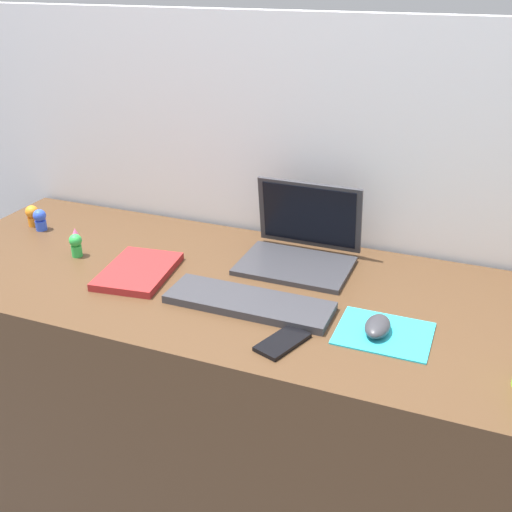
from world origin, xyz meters
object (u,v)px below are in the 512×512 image
at_px(mouse, 378,326).
at_px(toy_figurine_orange, 32,215).
at_px(toy_figurine_pink, 75,234).
at_px(cell_phone, 283,342).
at_px(keyboard, 249,303).
at_px(laptop, 301,243).
at_px(notebook_pad, 138,271).
at_px(toy_figurine_green, 76,244).
at_px(toy_figurine_blue, 40,219).

distance_m(mouse, toy_figurine_orange, 1.17).
bearing_deg(toy_figurine_pink, cell_phone, -21.16).
bearing_deg(mouse, cell_phone, -147.84).
height_order(keyboard, cell_phone, keyboard).
bearing_deg(cell_phone, laptop, 122.45).
bearing_deg(keyboard, toy_figurine_pink, 164.90).
bearing_deg(notebook_pad, toy_figurine_green, 164.00).
distance_m(toy_figurine_pink, toy_figurine_green, 0.12).
distance_m(laptop, keyboard, 0.30).
bearing_deg(toy_figurine_blue, toy_figurine_green, -27.92).
distance_m(keyboard, mouse, 0.32).
bearing_deg(toy_figurine_blue, toy_figurine_orange, 157.41).
bearing_deg(laptop, cell_phone, -77.49).
relative_size(keyboard, toy_figurine_orange, 6.09).
bearing_deg(laptop, notebook_pad, -147.19).
relative_size(keyboard, toy_figurine_pink, 10.53).
distance_m(mouse, notebook_pad, 0.66).
bearing_deg(toy_figurine_blue, cell_phone, -19.40).
height_order(cell_phone, notebook_pad, notebook_pad).
bearing_deg(notebook_pad, mouse, -12.07).
distance_m(keyboard, cell_phone, 0.18).
height_order(notebook_pad, toy_figurine_orange, toy_figurine_orange).
distance_m(cell_phone, toy_figurine_orange, 1.02).
xyz_separation_m(laptop, cell_phone, (0.09, -0.41, -0.05)).
bearing_deg(cell_phone, mouse, 52.10).
bearing_deg(toy_figurine_green, laptop, 19.27).
bearing_deg(toy_figurine_orange, toy_figurine_pink, -12.96).
height_order(keyboard, toy_figurine_pink, toy_figurine_pink).
bearing_deg(cell_phone, toy_figurine_pink, 178.78).
relative_size(keyboard, toy_figurine_blue, 6.06).
xyz_separation_m(laptop, toy_figurine_green, (-0.60, -0.21, -0.02)).
bearing_deg(toy_figurine_pink, toy_figurine_green, -51.60).
height_order(keyboard, notebook_pad, same).
bearing_deg(keyboard, toy_figurine_orange, 165.40).
distance_m(laptop, toy_figurine_pink, 0.69).
bearing_deg(toy_figurine_pink, mouse, -10.75).
relative_size(keyboard, cell_phone, 3.20).
xyz_separation_m(keyboard, toy_figurine_green, (-0.56, 0.08, 0.03)).
bearing_deg(toy_figurine_blue, notebook_pad, -18.85).
height_order(mouse, toy_figurine_orange, toy_figurine_orange).
relative_size(toy_figurine_pink, toy_figurine_green, 0.58).
bearing_deg(toy_figurine_orange, keyboard, -14.60).
relative_size(mouse, notebook_pad, 0.40).
bearing_deg(cell_phone, notebook_pad, -179.98).
height_order(laptop, mouse, laptop).
bearing_deg(notebook_pad, toy_figurine_orange, 153.50).
relative_size(notebook_pad, toy_figurine_green, 3.55).
relative_size(toy_figurine_blue, toy_figurine_green, 1.00).
xyz_separation_m(notebook_pad, toy_figurine_orange, (-0.49, 0.17, 0.03)).
bearing_deg(toy_figurine_orange, laptop, 4.84).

